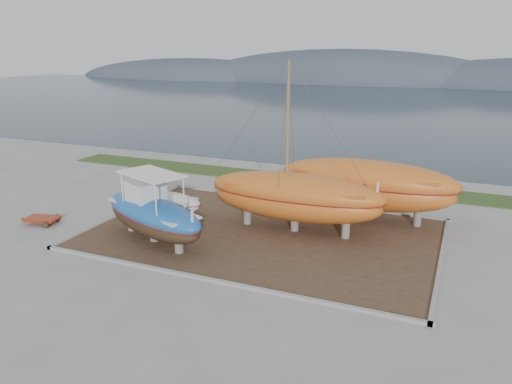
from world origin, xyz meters
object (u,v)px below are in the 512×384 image
at_px(orange_sailboat, 296,149).
at_px(red_trailer, 42,221).
at_px(white_dinghy, 170,204).
at_px(orange_bare_hull, 366,190).
at_px(blue_caique, 152,207).

distance_m(orange_sailboat, red_trailer, 15.09).
bearing_deg(white_dinghy, orange_sailboat, 9.10).
bearing_deg(orange_sailboat, orange_bare_hull, 47.94).
bearing_deg(white_dinghy, red_trailer, -139.02).
relative_size(blue_caique, orange_sailboat, 0.77).
xyz_separation_m(orange_sailboat, red_trailer, (-13.70, -4.54, -4.41)).
xyz_separation_m(blue_caique, orange_sailboat, (6.23, 4.31, 2.73)).
relative_size(white_dinghy, red_trailer, 1.63).
height_order(orange_bare_hull, red_trailer, orange_bare_hull).
relative_size(white_dinghy, orange_sailboat, 0.45).
xyz_separation_m(blue_caique, red_trailer, (-7.47, -0.23, -1.68)).
bearing_deg(blue_caique, orange_sailboat, 56.96).
height_order(white_dinghy, orange_sailboat, orange_sailboat).
height_order(blue_caique, white_dinghy, blue_caique).
bearing_deg(orange_bare_hull, blue_caique, -138.52).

